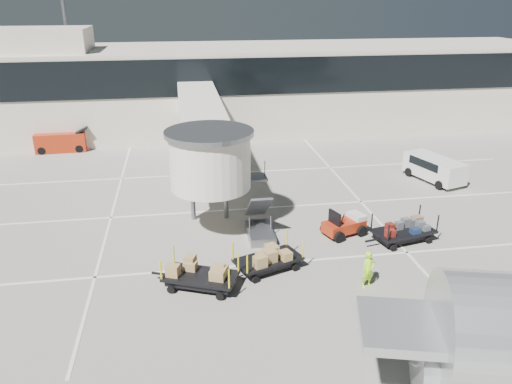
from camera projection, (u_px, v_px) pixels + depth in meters
The scene contains 11 objects.
ground at pixel (306, 282), 23.73m from camera, with size 140.00×140.00×0.00m, color gray.
lane_markings at pixel (260, 206), 32.19m from camera, with size 40.00×30.00×0.02m.
terminal at pixel (230, 87), 49.61m from camera, with size 64.00×12.11×15.20m.
jet_bridge at pixel (204, 132), 32.81m from camera, with size 5.70×20.40×6.03m.
baggage_tug at pixel (345, 225), 28.21m from camera, with size 2.66×2.19×1.58m.
suitcase_cart at pixel (402, 232), 27.41m from camera, with size 4.23×2.40×1.62m.
box_cart_near at pixel (269, 259), 24.56m from camera, with size 4.07×2.67×1.58m.
box_cart_far at pixel (200, 276), 23.07m from camera, with size 4.15×2.84×1.62m.
ground_worker at pixel (368, 269), 23.04m from camera, with size 0.66×0.44×1.83m, color #AAFF1A.
minivan at pixel (433, 167), 36.27m from camera, with size 3.13×4.94×1.74m.
belt_loader at pixel (62, 142), 43.17m from camera, with size 4.54×1.97×2.15m.
Camera 1 is at (-5.54, -19.82, 12.80)m, focal length 35.00 mm.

